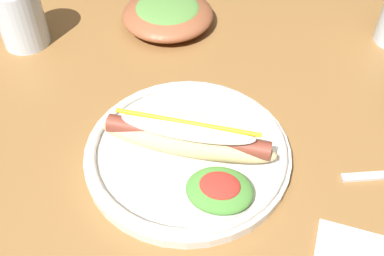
# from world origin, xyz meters

# --- Properties ---
(dining_table) EXTENTS (1.45, 0.87, 0.74)m
(dining_table) POSITION_xyz_m (0.00, 0.00, 0.65)
(dining_table) COLOR olive
(dining_table) RESTS_ON ground_plane
(hot_dog_plate) EXTENTS (0.29, 0.29, 0.08)m
(hot_dog_plate) POSITION_xyz_m (0.06, -0.06, 0.76)
(hot_dog_plate) COLOR silver
(hot_dog_plate) RESTS_ON dining_table
(extra_cup) EXTENTS (0.08, 0.08, 0.11)m
(extra_cup) POSITION_xyz_m (-0.28, 0.16, 0.79)
(extra_cup) COLOR silver
(extra_cup) RESTS_ON dining_table
(side_bowl) EXTENTS (0.17, 0.17, 0.05)m
(side_bowl) POSITION_xyz_m (-0.05, 0.26, 0.76)
(side_bowl) COLOR brown
(side_bowl) RESTS_ON dining_table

